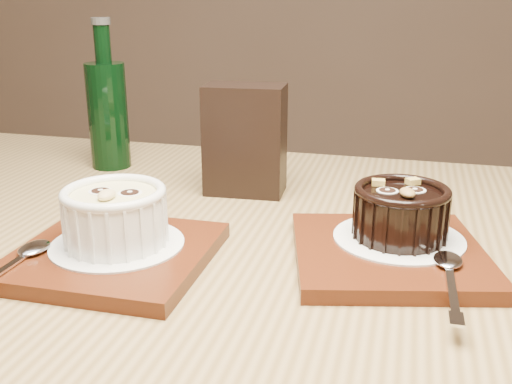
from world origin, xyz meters
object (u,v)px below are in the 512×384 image
condiment_stand (245,140)px  green_bottle (108,111)px  table (245,332)px  tray_right (388,254)px  tray_left (114,255)px  ramekin_white (115,214)px  ramekin_dark (401,210)px

condiment_stand → green_bottle: bearing=161.6°
table → tray_right: 0.17m
tray_right → condiment_stand: (-0.18, 0.18, 0.06)m
tray_right → green_bottle: bearing=148.5°
tray_left → ramekin_white: bearing=85.2°
tray_right → ramekin_dark: ramekin_dark is taller
tray_left → tray_right: 0.27m
tray_left → table: bearing=21.7°
tray_left → green_bottle: (-0.15, 0.31, 0.08)m
green_bottle → tray_left: bearing=-64.4°
ramekin_white → condiment_stand: size_ratio=0.72×
tray_right → green_bottle: size_ratio=0.84×
table → tray_right: bearing=5.1°
tray_left → ramekin_white: size_ratio=1.80×
ramekin_white → tray_right: size_ratio=0.56×
table → green_bottle: 0.41m
table → tray_left: size_ratio=6.85×
tray_left → ramekin_dark: bearing=16.9°
green_bottle → table: bearing=-44.6°
table → ramekin_white: ramekin_white is taller
condiment_stand → green_bottle: 0.24m
green_bottle → ramekin_white: bearing=-63.8°
condiment_stand → green_bottle: (-0.22, 0.07, 0.01)m
table → condiment_stand: size_ratio=8.80×
ramekin_white → ramekin_dark: (0.27, 0.07, -0.00)m
condiment_stand → green_bottle: size_ratio=0.65×
table → condiment_stand: bearing=102.9°
tray_right → green_bottle: 0.49m
tray_left → tray_right: size_ratio=1.00×
tray_right → table: bearing=-174.9°
ramekin_dark → condiment_stand: bearing=124.0°
tray_right → ramekin_dark: (0.01, 0.02, 0.04)m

